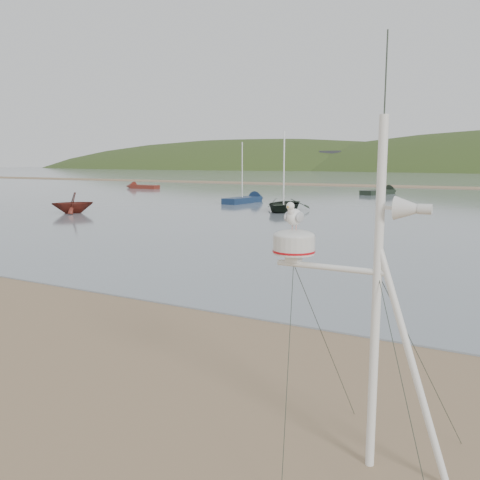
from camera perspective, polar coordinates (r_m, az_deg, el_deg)
The scene contains 8 objects.
ground at distance 9.66m, azimuth -16.57°, elevation -13.79°, with size 560.00×560.00×0.00m, color #7F6549.
sandbar at distance 76.55m, azimuth 24.05°, elevation 5.37°, with size 560.00×7.00×0.07m, color #7F6549.
mast_rig at distance 6.36m, azimuth 14.08°, elevation -13.95°, with size 2.24×2.39×5.06m.
boat_dark at distance 37.32m, azimuth 4.95°, elevation 6.75°, with size 3.28×0.95×4.59m, color black.
boat_red at distance 37.79m, azimuth -18.34°, elevation 4.99°, with size 2.40×1.47×2.79m, color #5F1E15.
dinghy_red_far at distance 70.78m, azimuth -11.42°, elevation 5.91°, with size 5.47×1.46×1.32m.
sailboat_dark_mid at distance 59.84m, azimuth 16.01°, elevation 5.25°, with size 3.53×6.29×6.15m.
sailboat_blue_near at distance 45.90m, azimuth 1.21°, elevation 4.62°, with size 1.95×5.82×5.72m.
Camera 1 is at (6.46, -6.19, 3.65)m, focal length 38.00 mm.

